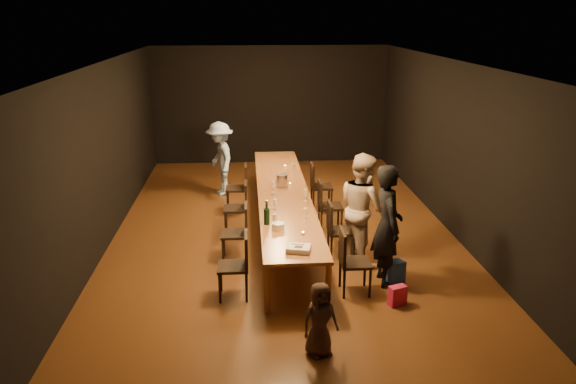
{
  "coord_description": "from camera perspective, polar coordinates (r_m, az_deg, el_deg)",
  "views": [
    {
      "loc": [
        -0.61,
        -9.44,
        3.77
      ],
      "look_at": [
        0.03,
        -0.81,
        1.0
      ],
      "focal_mm": 35.0,
      "sensor_mm": 36.0,
      "label": 1
    }
  ],
  "objects": [
    {
      "name": "chair_right_3",
      "position": [
        11.24,
        3.43,
        0.62
      ],
      "size": [
        0.42,
        0.42,
        0.93
      ],
      "primitive_type": null,
      "rotation": [
        0.0,
        0.0,
        -1.57
      ],
      "color": "black",
      "rests_on": "ground"
    },
    {
      "name": "chair_right_0",
      "position": [
        7.92,
        6.86,
        -7.06
      ],
      "size": [
        0.42,
        0.42,
        0.93
      ],
      "primitive_type": null,
      "rotation": [
        0.0,
        0.0,
        -1.57
      ],
      "color": "black",
      "rests_on": "ground"
    },
    {
      "name": "gift_bag_blue",
      "position": [
        8.38,
        10.76,
        -8.02
      ],
      "size": [
        0.32,
        0.28,
        0.34
      ],
      "primitive_type": "cube",
      "rotation": [
        0.0,
        0.0,
        0.41
      ],
      "color": "#2553A3",
      "rests_on": "ground"
    },
    {
      "name": "tealight_near",
      "position": [
        8.03,
        1.53,
        -4.22
      ],
      "size": [
        0.05,
        0.05,
        0.03
      ],
      "primitive_type": "cylinder",
      "color": "#B2B7B2",
      "rests_on": "table"
    },
    {
      "name": "wineglass_5",
      "position": [
        11.01,
        0.48,
        2.38
      ],
      "size": [
        0.06,
        0.06,
        0.21
      ],
      "primitive_type": null,
      "color": "silver",
      "rests_on": "table"
    },
    {
      "name": "wineglass_1",
      "position": [
        8.51,
        1.78,
        -2.31
      ],
      "size": [
        0.06,
        0.06,
        0.21
      ],
      "primitive_type": null,
      "color": "beige",
      "rests_on": "table"
    },
    {
      "name": "tealight_mid",
      "position": [
        10.32,
        0.19,
        0.81
      ],
      "size": [
        0.05,
        0.05,
        0.03
      ],
      "primitive_type": "cylinder",
      "color": "#B2B7B2",
      "rests_on": "table"
    },
    {
      "name": "wineglass_4",
      "position": [
        9.86,
        -1.51,
        0.53
      ],
      "size": [
        0.06,
        0.06,
        0.21
      ],
      "primitive_type": null,
      "color": "silver",
      "rests_on": "table"
    },
    {
      "name": "plate_stack",
      "position": [
        8.18,
        -1.01,
        -3.52
      ],
      "size": [
        0.21,
        0.21,
        0.1
      ],
      "primitive_type": "cylinder",
      "rotation": [
        0.0,
        0.0,
        -0.18
      ],
      "color": "white",
      "rests_on": "table"
    },
    {
      "name": "chair_left_3",
      "position": [
        11.15,
        -5.26,
        0.42
      ],
      "size": [
        0.42,
        0.42,
        0.93
      ],
      "primitive_type": null,
      "rotation": [
        0.0,
        0.0,
        1.57
      ],
      "color": "black",
      "rests_on": "ground"
    },
    {
      "name": "chair_left_0",
      "position": [
        7.78,
        -5.63,
        -7.46
      ],
      "size": [
        0.42,
        0.42,
        0.93
      ],
      "primitive_type": null,
      "rotation": [
        0.0,
        0.0,
        1.57
      ],
      "color": "black",
      "rests_on": "ground"
    },
    {
      "name": "table",
      "position": [
        9.95,
        -0.49,
        -0.22
      ],
      "size": [
        0.9,
        6.0,
        0.75
      ],
      "color": "brown",
      "rests_on": "ground"
    },
    {
      "name": "wineglass_0",
      "position": [
        8.25,
        -1.36,
        -2.94
      ],
      "size": [
        0.06,
        0.06,
        0.21
      ],
      "primitive_type": null,
      "color": "beige",
      "rests_on": "table"
    },
    {
      "name": "gift_bag_red",
      "position": [
        7.82,
        11.05,
        -10.29
      ],
      "size": [
        0.26,
        0.2,
        0.28
      ],
      "primitive_type": "cube",
      "rotation": [
        0.0,
        0.0,
        0.36
      ],
      "color": "#CF1F50",
      "rests_on": "ground"
    },
    {
      "name": "chair_right_2",
      "position": [
        10.11,
        4.32,
        -1.38
      ],
      "size": [
        0.42,
        0.42,
        0.93
      ],
      "primitive_type": null,
      "rotation": [
        0.0,
        0.0,
        -1.57
      ],
      "color": "black",
      "rests_on": "ground"
    },
    {
      "name": "ground",
      "position": [
        10.19,
        -0.48,
        -3.97
      ],
      "size": [
        10.0,
        10.0,
        0.0
      ],
      "primitive_type": "plane",
      "color": "#412510",
      "rests_on": "ground"
    },
    {
      "name": "wineglass_2",
      "position": [
        8.9,
        -1.3,
        -1.38
      ],
      "size": [
        0.06,
        0.06,
        0.21
      ],
      "primitive_type": null,
      "color": "silver",
      "rests_on": "table"
    },
    {
      "name": "ice_bucket",
      "position": [
        10.2,
        -0.62,
        1.18
      ],
      "size": [
        0.21,
        0.21,
        0.22
      ],
      "primitive_type": "cylinder",
      "rotation": [
        0.0,
        0.0,
        -0.01
      ],
      "color": "#AEADB2",
      "rests_on": "table"
    },
    {
      "name": "child",
      "position": [
        6.55,
        3.27,
        -12.78
      ],
      "size": [
        0.5,
        0.41,
        0.89
      ],
      "primitive_type": "imported",
      "rotation": [
        0.0,
        0.0,
        0.35
      ],
      "color": "#422C25",
      "rests_on": "ground"
    },
    {
      "name": "room_shell",
      "position": [
        9.61,
        -0.52,
        7.61
      ],
      "size": [
        6.04,
        10.04,
        3.02
      ],
      "color": "black",
      "rests_on": "ground"
    },
    {
      "name": "birthday_cake",
      "position": [
        7.48,
        1.07,
        -5.77
      ],
      "size": [
        0.36,
        0.32,
        0.07
      ],
      "rotation": [
        0.0,
        0.0,
        -0.24
      ],
      "color": "white",
      "rests_on": "table"
    },
    {
      "name": "chair_right_1",
      "position": [
        9.0,
        5.43,
        -3.87
      ],
      "size": [
        0.42,
        0.42,
        0.93
      ],
      "primitive_type": null,
      "rotation": [
        0.0,
        0.0,
        -1.57
      ],
      "color": "black",
      "rests_on": "ground"
    },
    {
      "name": "chair_left_1",
      "position": [
        8.88,
        -5.47,
        -4.17
      ],
      "size": [
        0.42,
        0.42,
        0.93
      ],
      "primitive_type": null,
      "rotation": [
        0.0,
        0.0,
        1.57
      ],
      "color": "black",
      "rests_on": "ground"
    },
    {
      "name": "tealight_far",
      "position": [
        11.53,
        -0.29,
        2.64
      ],
      "size": [
        0.05,
        0.05,
        0.03
      ],
      "primitive_type": "cylinder",
      "color": "#B2B7B2",
      "rests_on": "table"
    },
    {
      "name": "woman_birthday",
      "position": [
        8.11,
        10.07,
        -3.36
      ],
      "size": [
        0.44,
        0.66,
        1.78
      ],
      "primitive_type": "imported",
      "rotation": [
        0.0,
        0.0,
        1.6
      ],
      "color": "black",
      "rests_on": "ground"
    },
    {
      "name": "man_blue",
      "position": [
        12.12,
        -6.9,
        3.38
      ],
      "size": [
        0.86,
        1.15,
        1.58
      ],
      "primitive_type": "imported",
      "rotation": [
        0.0,
        0.0,
        -1.27
      ],
      "color": "#9CBEF2",
      "rests_on": "ground"
    },
    {
      "name": "chair_left_2",
      "position": [
        10.01,
        -5.35,
        -1.61
      ],
      "size": [
        0.42,
        0.42,
        0.93
      ],
      "primitive_type": null,
      "rotation": [
        0.0,
        0.0,
        1.57
      ],
      "color": "black",
      "rests_on": "ground"
    },
    {
      "name": "wineglass_3",
      "position": [
        9.4,
        1.79,
        -0.34
      ],
      "size": [
        0.06,
        0.06,
        0.21
      ],
      "primitive_type": null,
      "color": "beige",
      "rests_on": "table"
    },
    {
      "name": "champagne_bottle",
      "position": [
        8.35,
        -2.18,
        -2.09
      ],
      "size": [
        0.11,
        0.11,
        0.38
      ],
      "primitive_type": null,
      "rotation": [
        0.0,
        0.0,
        -0.36
      ],
      "color": "black",
      "rests_on": "table"
    },
    {
      "name": "woman_tan",
      "position": [
        8.8,
        7.57,
        -1.63
      ],
      "size": [
        0.92,
        1.03,
        1.75
      ],
      "primitive_type": "imported",
      "rotation": [
        0.0,
        0.0,
        1.94
      ],
      "color": "beige",
      "rests_on": "ground"
    }
  ]
}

